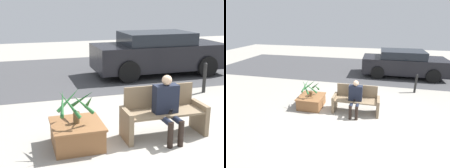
# 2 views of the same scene
# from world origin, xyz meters

# --- Properties ---
(ground_plane) EXTENTS (30.00, 30.00, 0.00)m
(ground_plane) POSITION_xyz_m (0.00, 0.00, 0.00)
(ground_plane) COLOR #9E998E
(road_surface) EXTENTS (20.00, 6.00, 0.01)m
(road_surface) POSITION_xyz_m (0.00, 6.17, 0.00)
(road_surface) COLOR #424244
(road_surface) RESTS_ON ground_plane
(bench) EXTENTS (1.63, 0.59, 0.95)m
(bench) POSITION_xyz_m (-0.04, 0.40, 0.44)
(bench) COLOR #7A664C
(bench) RESTS_ON ground_plane
(person_seated) EXTENTS (0.46, 0.62, 1.22)m
(person_seated) POSITION_xyz_m (-0.05, 0.21, 0.69)
(person_seated) COLOR black
(person_seated) RESTS_ON ground_plane
(planter_box) EXTENTS (0.91, 0.93, 0.44)m
(planter_box) POSITION_xyz_m (-1.73, 0.39, 0.24)
(planter_box) COLOR brown
(planter_box) RESTS_ON ground_plane
(potted_plant) EXTENTS (0.70, 0.70, 0.64)m
(potted_plant) POSITION_xyz_m (-1.73, 0.40, 0.79)
(potted_plant) COLOR brown
(potted_plant) RESTS_ON planter_box
(parked_car) EXTENTS (4.56, 1.98, 1.49)m
(parked_car) POSITION_xyz_m (2.05, 5.17, 0.76)
(parked_car) COLOR black
(parked_car) RESTS_ON ground_plane
(bollard_post) EXTENTS (0.10, 0.10, 0.86)m
(bollard_post) POSITION_xyz_m (2.36, 2.69, 0.45)
(bollard_post) COLOR black
(bollard_post) RESTS_ON ground_plane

